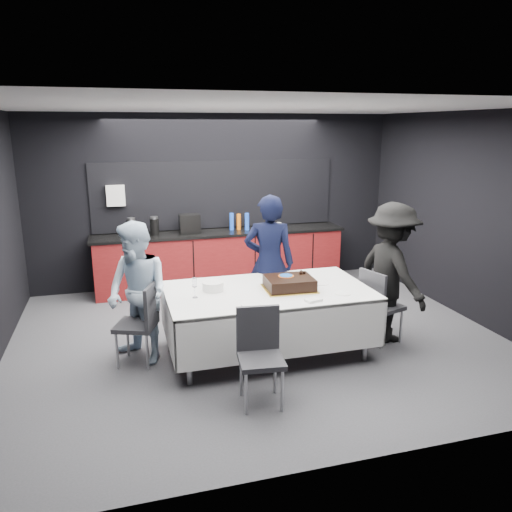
{
  "coord_description": "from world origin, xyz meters",
  "views": [
    {
      "loc": [
        -1.62,
        -5.58,
        2.59
      ],
      "look_at": [
        0.0,
        0.1,
        1.05
      ],
      "focal_mm": 35.0,
      "sensor_mm": 36.0,
      "label": 1
    }
  ],
  "objects_px": {
    "champagne_flute": "(195,284)",
    "plate_stack": "(213,286)",
    "chair_right": "(378,301)",
    "party_table": "(268,301)",
    "cake_assembly": "(289,283)",
    "person_right": "(391,273)",
    "chair_left": "(143,318)",
    "person_center": "(269,263)",
    "chair_near": "(260,349)",
    "person_left": "(138,293)"
  },
  "relations": [
    {
      "from": "chair_right",
      "to": "party_table",
      "type": "bearing_deg",
      "value": 175.87
    },
    {
      "from": "champagne_flute",
      "to": "person_right",
      "type": "xyz_separation_m",
      "value": [
        2.42,
        0.03,
        -0.08
      ]
    },
    {
      "from": "person_right",
      "to": "chair_near",
      "type": "bearing_deg",
      "value": 107.6
    },
    {
      "from": "cake_assembly",
      "to": "chair_left",
      "type": "distance_m",
      "value": 1.69
    },
    {
      "from": "chair_near",
      "to": "cake_assembly",
      "type": "bearing_deg",
      "value": 55.93
    },
    {
      "from": "champagne_flute",
      "to": "person_right",
      "type": "bearing_deg",
      "value": 0.64
    },
    {
      "from": "champagne_flute",
      "to": "chair_near",
      "type": "relative_size",
      "value": 0.24
    },
    {
      "from": "chair_near",
      "to": "party_table",
      "type": "bearing_deg",
      "value": 68.53
    },
    {
      "from": "person_center",
      "to": "person_left",
      "type": "height_order",
      "value": "person_center"
    },
    {
      "from": "chair_near",
      "to": "person_center",
      "type": "relative_size",
      "value": 0.52
    },
    {
      "from": "champagne_flute",
      "to": "chair_right",
      "type": "height_order",
      "value": "champagne_flute"
    },
    {
      "from": "person_left",
      "to": "person_right",
      "type": "height_order",
      "value": "person_right"
    },
    {
      "from": "cake_assembly",
      "to": "chair_right",
      "type": "distance_m",
      "value": 1.17
    },
    {
      "from": "chair_left",
      "to": "person_left",
      "type": "distance_m",
      "value": 0.28
    },
    {
      "from": "person_right",
      "to": "champagne_flute",
      "type": "bearing_deg",
      "value": 82.23
    },
    {
      "from": "champagne_flute",
      "to": "plate_stack",
      "type": "bearing_deg",
      "value": 39.36
    },
    {
      "from": "chair_right",
      "to": "person_center",
      "type": "distance_m",
      "value": 1.43
    },
    {
      "from": "chair_left",
      "to": "person_center",
      "type": "relative_size",
      "value": 0.52
    },
    {
      "from": "chair_left",
      "to": "person_left",
      "type": "height_order",
      "value": "person_left"
    },
    {
      "from": "chair_right",
      "to": "person_right",
      "type": "relative_size",
      "value": 0.54
    },
    {
      "from": "chair_right",
      "to": "person_left",
      "type": "bearing_deg",
      "value": 173.87
    },
    {
      "from": "chair_left",
      "to": "plate_stack",
      "type": "bearing_deg",
      "value": 2.02
    },
    {
      "from": "cake_assembly",
      "to": "chair_right",
      "type": "height_order",
      "value": "cake_assembly"
    },
    {
      "from": "party_table",
      "to": "plate_stack",
      "type": "xyz_separation_m",
      "value": [
        -0.61,
        0.14,
        0.19
      ]
    },
    {
      "from": "party_table",
      "to": "cake_assembly",
      "type": "height_order",
      "value": "cake_assembly"
    },
    {
      "from": "plate_stack",
      "to": "person_left",
      "type": "xyz_separation_m",
      "value": [
        -0.83,
        0.06,
        -0.03
      ]
    },
    {
      "from": "cake_assembly",
      "to": "person_left",
      "type": "distance_m",
      "value": 1.7
    },
    {
      "from": "party_table",
      "to": "person_center",
      "type": "height_order",
      "value": "person_center"
    },
    {
      "from": "plate_stack",
      "to": "cake_assembly",
      "type": "bearing_deg",
      "value": -13.34
    },
    {
      "from": "person_left",
      "to": "cake_assembly",
      "type": "bearing_deg",
      "value": 45.03
    },
    {
      "from": "person_center",
      "to": "person_left",
      "type": "xyz_separation_m",
      "value": [
        -1.68,
        -0.5,
        -0.09
      ]
    },
    {
      "from": "plate_stack",
      "to": "chair_left",
      "type": "height_order",
      "value": "chair_left"
    },
    {
      "from": "chair_left",
      "to": "chair_right",
      "type": "xyz_separation_m",
      "value": [
        2.78,
        -0.21,
        0.0
      ]
    },
    {
      "from": "party_table",
      "to": "plate_stack",
      "type": "bearing_deg",
      "value": 166.97
    },
    {
      "from": "plate_stack",
      "to": "chair_near",
      "type": "bearing_deg",
      "value": -78.63
    },
    {
      "from": "party_table",
      "to": "person_right",
      "type": "xyz_separation_m",
      "value": [
        1.57,
        -0.03,
        0.22
      ]
    },
    {
      "from": "plate_stack",
      "to": "champagne_flute",
      "type": "relative_size",
      "value": 1.08
    },
    {
      "from": "cake_assembly",
      "to": "person_right",
      "type": "xyz_separation_m",
      "value": [
        1.33,
        0.03,
        0.01
      ]
    },
    {
      "from": "party_table",
      "to": "chair_right",
      "type": "bearing_deg",
      "value": -4.13
    },
    {
      "from": "party_table",
      "to": "person_center",
      "type": "bearing_deg",
      "value": 71.58
    },
    {
      "from": "cake_assembly",
      "to": "chair_near",
      "type": "relative_size",
      "value": 0.65
    },
    {
      "from": "chair_right",
      "to": "person_left",
      "type": "relative_size",
      "value": 0.58
    },
    {
      "from": "person_right",
      "to": "chair_right",
      "type": "bearing_deg",
      "value": 100.85
    },
    {
      "from": "chair_near",
      "to": "person_left",
      "type": "xyz_separation_m",
      "value": [
        -1.06,
        1.19,
        0.26
      ]
    },
    {
      "from": "cake_assembly",
      "to": "party_table",
      "type": "bearing_deg",
      "value": 165.84
    },
    {
      "from": "plate_stack",
      "to": "chair_right",
      "type": "distance_m",
      "value": 2.01
    },
    {
      "from": "party_table",
      "to": "cake_assembly",
      "type": "relative_size",
      "value": 3.88
    },
    {
      "from": "plate_stack",
      "to": "person_center",
      "type": "height_order",
      "value": "person_center"
    },
    {
      "from": "chair_left",
      "to": "person_right",
      "type": "distance_m",
      "value": 3.01
    },
    {
      "from": "cake_assembly",
      "to": "chair_near",
      "type": "distance_m",
      "value": 1.16
    }
  ]
}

